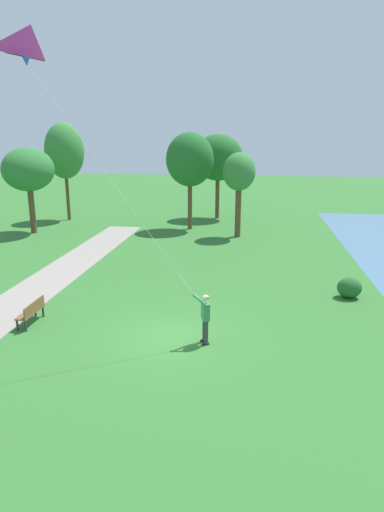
# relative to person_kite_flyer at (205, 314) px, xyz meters

# --- Properties ---
(ground_plane) EXTENTS (120.00, 120.00, 0.00)m
(ground_plane) POSITION_rel_person_kite_flyer_xyz_m (-1.18, 0.28, -1.05)
(ground_plane) COLOR #33702D
(walkway_path) EXTENTS (2.98, 32.04, 0.02)m
(walkway_path) POSITION_rel_person_kite_flyer_xyz_m (-8.17, 2.28, -1.04)
(walkway_path) COLOR gray
(walkway_path) RESTS_ON ground
(person_kite_flyer) EXTENTS (0.63, 0.49, 1.83)m
(person_kite_flyer) POSITION_rel_person_kite_flyer_xyz_m (0.00, 0.00, 0.00)
(person_kite_flyer) COLOR #232328
(person_kite_flyer) RESTS_ON ground
(flying_kite) EXTENTS (4.54, 2.39, 7.80)m
(flying_kite) POSITION_rel_person_kite_flyer_xyz_m (-4.42, -1.66, 8.01)
(flying_kite) COLOR #E02D9E
(park_bench_near_walkway) EXTENTS (0.47, 1.51, 0.88)m
(park_bench_near_walkway) POSITION_rel_person_kite_flyer_xyz_m (-6.53, 0.75, -0.54)
(park_bench_near_walkway) COLOR brown
(park_bench_near_walkway) RESTS_ON ground
(tree_treeline_center) EXTENTS (2.15, 2.31, 5.62)m
(tree_treeline_center) POSITION_rel_person_kite_flyer_xyz_m (0.55, 16.17, 3.22)
(tree_treeline_center) COLOR brown
(tree_treeline_center) RESTS_ON ground
(tree_treeline_left) EXTENTS (3.40, 2.99, 6.89)m
(tree_treeline_left) POSITION_rel_person_kite_flyer_xyz_m (-3.00, 18.28, 3.92)
(tree_treeline_left) COLOR brown
(tree_treeline_left) RESTS_ON ground
(tree_behind_path) EXTENTS (3.42, 3.78, 5.89)m
(tree_behind_path) POSITION_rel_person_kite_flyer_xyz_m (-13.74, 15.47, 3.33)
(tree_behind_path) COLOR brown
(tree_behind_path) RESTS_ON ground
(tree_lakeside_near) EXTENTS (3.04, 2.99, 7.61)m
(tree_lakeside_near) POSITION_rel_person_kite_flyer_xyz_m (-13.20, 20.50, 4.38)
(tree_lakeside_near) COLOR brown
(tree_lakeside_near) RESTS_ON ground
(tree_horizon_far) EXTENTS (3.98, 3.23, 6.73)m
(tree_horizon_far) POSITION_rel_person_kite_flyer_xyz_m (-1.35, 22.81, 3.82)
(tree_horizon_far) COLOR brown
(tree_horizon_far) RESTS_ON ground
(lakeside_shrub) EXTENTS (1.03, 0.84, 0.90)m
(lakeside_shrub) POSITION_rel_person_kite_flyer_xyz_m (5.72, 5.11, -0.60)
(lakeside_shrub) COLOR #236028
(lakeside_shrub) RESTS_ON ground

